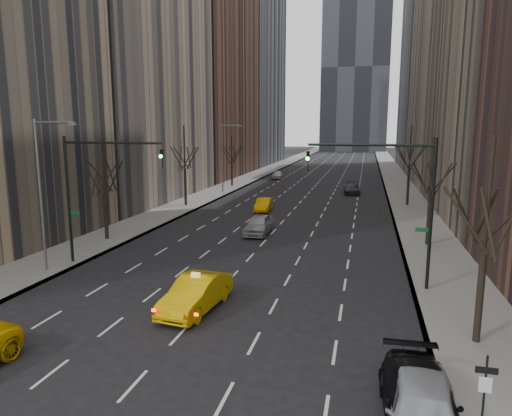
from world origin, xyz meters
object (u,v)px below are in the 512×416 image
Objects in this scene: parked_suv_black at (420,403)px; parked_sedan_silver at (422,412)px; taxi_sedan at (196,294)px; silver_sedan_ahead at (259,224)px.

parked_sedan_silver reaches higher than parked_suv_black.
parked_suv_black is 0.61m from parked_sedan_silver.
parked_suv_black is 1.05× the size of parked_sedan_silver.
parked_suv_black is at bearing 92.71° from parked_sedan_silver.
taxi_sedan is at bearing 142.77° from parked_suv_black.
parked_sedan_silver is (9.47, -7.24, 0.03)m from taxi_sedan.
silver_sedan_ahead is at bearing 111.89° from parked_suv_black.
parked_suv_black is at bearing -28.37° from taxi_sedan.
parked_sedan_silver reaches higher than taxi_sedan.
taxi_sedan is at bearing -87.95° from silver_sedan_ahead.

